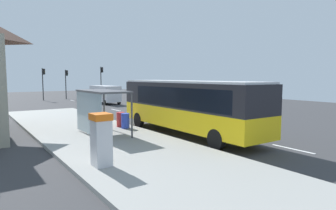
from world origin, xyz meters
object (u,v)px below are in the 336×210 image
object	(u,v)px
sedan_near	(88,95)
bus_shelter	(97,101)
traffic_light_near_side	(101,77)
traffic_light_median	(66,79)
recycling_bin_red	(121,119)
bus	(187,104)
recycling_bin_blue	(125,121)
ticket_machine	(101,139)
traffic_light_far_side	(43,79)
white_van	(105,93)

from	to	relation	value
sedan_near	bus_shelter	bearing A→B (deg)	-108.22
traffic_light_near_side	traffic_light_median	distance (m)	5.35
recycling_bin_red	bus	bearing A→B (deg)	-56.99
recycling_bin_blue	sedan_near	bearing A→B (deg)	75.68
bus	traffic_light_median	world-z (taller)	traffic_light_median
traffic_light_near_side	sedan_near	bearing A→B (deg)	-141.49
ticket_machine	recycling_bin_red	xyz separation A→B (m)	(4.27, 7.37, -0.52)
sedan_near	recycling_bin_blue	world-z (taller)	sedan_near
ticket_machine	bus_shelter	distance (m)	6.10
traffic_light_far_side	white_van	bearing A→B (deg)	-62.35
sedan_near	recycling_bin_blue	distance (m)	26.28
white_van	bus_shelter	world-z (taller)	bus_shelter
white_van	recycling_bin_red	xyz separation A→B (m)	(-6.40, -18.00, -0.69)
traffic_light_near_side	traffic_light_far_side	xyz separation A→B (m)	(-8.60, 0.80, -0.22)
traffic_light_near_side	recycling_bin_blue	bearing A→B (deg)	-109.10
recycling_bin_blue	traffic_light_median	xyz separation A→B (m)	(4.61, 29.61, 2.38)
bus_shelter	traffic_light_median	bearing A→B (deg)	77.45
ticket_machine	bus_shelter	size ratio (longest dim) A/B	0.48
recycling_bin_red	traffic_light_near_side	xyz separation A→B (m)	(9.70, 27.31, 2.70)
bus	traffic_light_far_side	world-z (taller)	traffic_light_far_side
sedan_near	traffic_light_far_side	bearing A→B (deg)	148.23
ticket_machine	traffic_light_near_side	distance (m)	37.46
white_van	traffic_light_near_side	bearing A→B (deg)	70.49
traffic_light_median	bus_shelter	size ratio (longest dim) A/B	1.13
sedan_near	traffic_light_far_side	distance (m)	6.77
white_van	recycling_bin_red	size ratio (longest dim) A/B	5.57
recycling_bin_red	bus_shelter	bearing A→B (deg)	-142.33
bus	recycling_bin_red	size ratio (longest dim) A/B	11.61
recycling_bin_red	ticket_machine	bearing A→B (deg)	-120.08
white_van	traffic_light_median	distance (m)	11.19
traffic_light_near_side	recycling_bin_red	bearing A→B (deg)	-109.55
sedan_near	ticket_machine	world-z (taller)	ticket_machine
recycling_bin_blue	traffic_light_far_side	bearing A→B (deg)	87.81
white_van	traffic_light_near_side	size ratio (longest dim) A/B	1.05
ticket_machine	traffic_light_near_side	size ratio (longest dim) A/B	0.38
sedan_near	recycling_bin_blue	size ratio (longest dim) A/B	4.69
traffic_light_median	ticket_machine	bearing A→B (deg)	-103.75
traffic_light_near_side	traffic_light_far_side	distance (m)	8.64
ticket_machine	bus	bearing A→B (deg)	27.67
traffic_light_median	white_van	bearing A→B (deg)	-80.66
recycling_bin_red	traffic_light_near_side	size ratio (longest dim) A/B	0.19
white_van	recycling_bin_blue	world-z (taller)	white_van
sedan_near	recycling_bin_blue	xyz separation A→B (m)	(-6.50, -25.47, -0.14)
sedan_near	white_van	bearing A→B (deg)	-90.86
ticket_machine	recycling_bin_blue	distance (m)	7.94
sedan_near	ticket_machine	bearing A→B (deg)	-108.53
bus	bus_shelter	xyz separation A→B (m)	(-4.70, 2.12, 0.25)
ticket_machine	traffic_light_far_side	world-z (taller)	traffic_light_far_side
bus	white_van	xyz separation A→B (m)	(3.91, 21.83, -0.50)
bus	traffic_light_near_side	size ratio (longest dim) A/B	2.18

